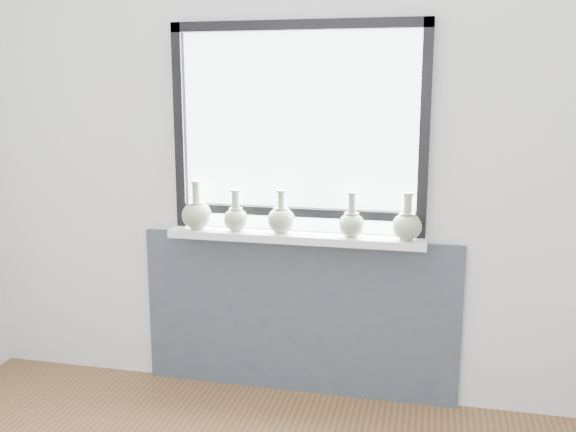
% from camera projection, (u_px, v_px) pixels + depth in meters
% --- Properties ---
extents(back_wall, '(3.60, 0.02, 2.60)m').
position_uv_depth(back_wall, '(299.00, 153.00, 3.28)').
color(back_wall, silver).
rests_on(back_wall, ground).
extents(apron_panel, '(1.70, 0.03, 0.86)m').
position_uv_depth(apron_panel, '(298.00, 316.00, 3.43)').
color(apron_panel, '#3F4A56').
rests_on(apron_panel, ground).
extents(windowsill, '(1.32, 0.18, 0.04)m').
position_uv_depth(windowsill, '(295.00, 237.00, 3.27)').
color(windowsill, white).
rests_on(windowsill, apron_panel).
extents(window, '(1.30, 0.06, 1.05)m').
position_uv_depth(window, '(298.00, 125.00, 3.22)').
color(window, black).
rests_on(window, windowsill).
extents(vase_a, '(0.16, 0.16, 0.25)m').
position_uv_depth(vase_a, '(197.00, 213.00, 3.34)').
color(vase_a, '#909F83').
rests_on(vase_a, windowsill).
extents(vase_b, '(0.13, 0.13, 0.22)m').
position_uv_depth(vase_b, '(236.00, 217.00, 3.30)').
color(vase_b, '#909F83').
rests_on(vase_b, windowsill).
extents(vase_c, '(0.14, 0.14, 0.22)m').
position_uv_depth(vase_c, '(281.00, 219.00, 3.25)').
color(vase_c, '#909F83').
rests_on(vase_c, windowsill).
extents(vase_d, '(0.13, 0.13, 0.23)m').
position_uv_depth(vase_d, '(351.00, 223.00, 3.17)').
color(vase_d, '#909F83').
rests_on(vase_d, windowsill).
extents(vase_e, '(0.15, 0.15, 0.23)m').
position_uv_depth(vase_e, '(407.00, 225.00, 3.10)').
color(vase_e, '#909F83').
rests_on(vase_e, windowsill).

